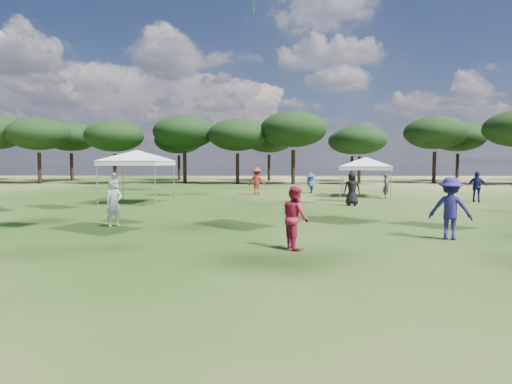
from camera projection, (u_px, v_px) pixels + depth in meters
tree_line at (284, 134)px, 47.49m from camera, size 108.78×17.63×7.77m
tent_left at (137, 152)px, 23.91m from camera, size 6.78×6.78×3.29m
tent_right at (366, 159)px, 28.60m from camera, size 6.51×6.51×2.94m
festival_crowd at (270, 191)px, 21.78m from camera, size 27.63×21.79×1.92m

